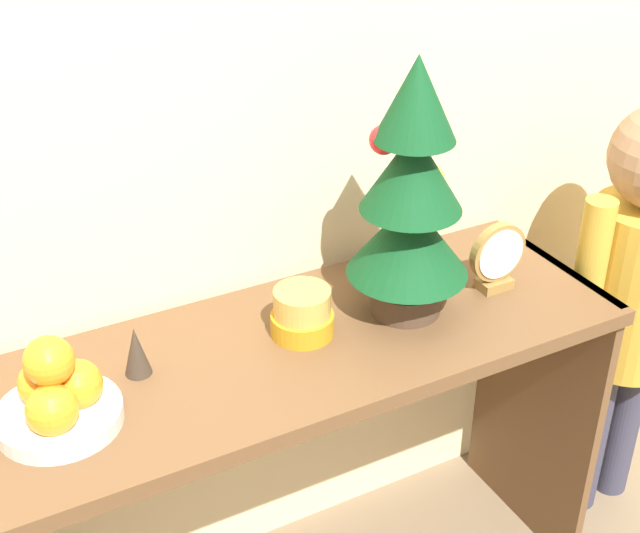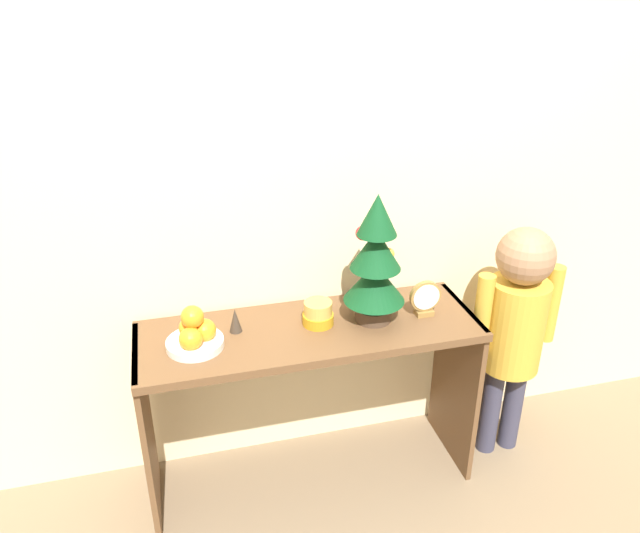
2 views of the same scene
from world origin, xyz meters
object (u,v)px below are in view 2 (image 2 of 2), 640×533
Objects in this scene: fruit_bowl at (195,334)px; desk_clock at (425,299)px; mini_tree at (375,262)px; figurine at (235,320)px; singing_bowl at (318,314)px; child_figure at (516,319)px.

desk_clock is (0.82, 0.00, 0.02)m from fruit_bowl.
figurine is at bearing 174.78° from mini_tree.
mini_tree reaches higher than fruit_bowl.
mini_tree reaches higher than singing_bowl.
mini_tree is 5.42× the size of figurine.
singing_bowl is at bearing 176.01° from child_figure.
singing_bowl is 0.39m from desk_clock.
singing_bowl is 0.29m from figurine.
singing_bowl is at bearing 174.26° from mini_tree.
fruit_bowl reaches higher than figurine.
mini_tree is 2.48× the size of fruit_bowl.
figurine is at bearing 174.71° from desk_clock.
mini_tree reaches higher than desk_clock.
mini_tree is at bearing 174.52° from desk_clock.
fruit_bowl is at bearing 179.30° from child_figure.
mini_tree is at bearing -5.22° from figurine.
child_figure is (0.57, -0.03, -0.29)m from mini_tree.
mini_tree reaches higher than figurine.
figurine is (-0.29, 0.02, 0.00)m from singing_bowl.
mini_tree is at bearing -5.74° from singing_bowl.
fruit_bowl is at bearing -179.97° from desk_clock.
desk_clock is (0.39, -0.04, 0.03)m from singing_bowl.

